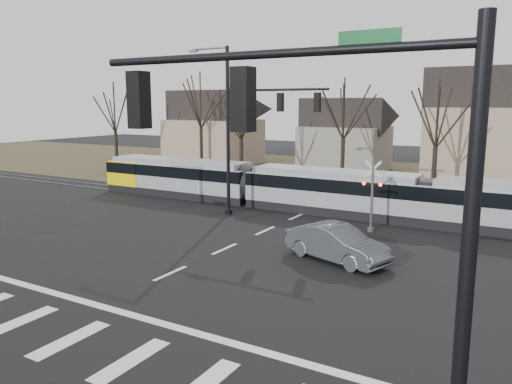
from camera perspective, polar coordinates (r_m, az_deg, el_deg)
The scene contains 15 objects.
ground at distance 19.50m, azimuth -13.59°, elevation -10.73°, with size 140.00×140.00×0.00m, color black.
grass_verge at distance 47.34m, azimuth 14.07°, elevation 1.49°, with size 140.00×28.00×0.01m, color #38331E.
crosswalk at distance 17.08m, azimuth -23.15°, elevation -14.35°, with size 27.00×2.60×0.01m.
stop_line at distance 18.34m, azimuth -17.55°, elevation -12.27°, with size 28.00×0.35×0.01m, color silver.
lane_dashes at distance 32.48m, azimuth 6.20°, elevation -2.11°, with size 0.18×30.00×0.01m.
rail_pair at distance 32.29m, azimuth 6.05°, elevation -2.13°, with size 90.00×1.52×0.06m.
tram at distance 31.67m, azimuth 8.55°, elevation 0.27°, with size 36.28×2.69×2.75m.
sedan at distance 22.26m, azimuth 9.21°, elevation -5.80°, with size 5.09×3.12×1.58m, color #45484B.
signal_pole_near_right at distance 7.73m, azimuth 9.33°, elevation -2.55°, with size 6.72×0.44×8.00m.
signal_pole_far at distance 29.75m, azimuth -0.65°, elevation 7.90°, with size 9.28×0.44×10.20m.
rail_crossing_signal at distance 27.46m, azimuth 13.11°, elevation -0.57°, with size 1.08×0.36×4.00m.
tree_row at distance 40.57m, azimuth 14.73°, elevation 7.17°, with size 59.20×7.20×10.00m.
house_a at distance 57.40m, azimuth -4.85°, elevation 7.69°, with size 9.72×8.64×8.60m.
house_b at distance 52.27m, azimuth 10.19°, elevation 6.79°, with size 8.64×7.56×7.65m.
house_c at distance 46.25m, azimuth 25.56°, elevation 7.13°, with size 10.80×8.64×10.10m.
Camera 1 is at (12.76, -13.07, 6.84)m, focal length 35.00 mm.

